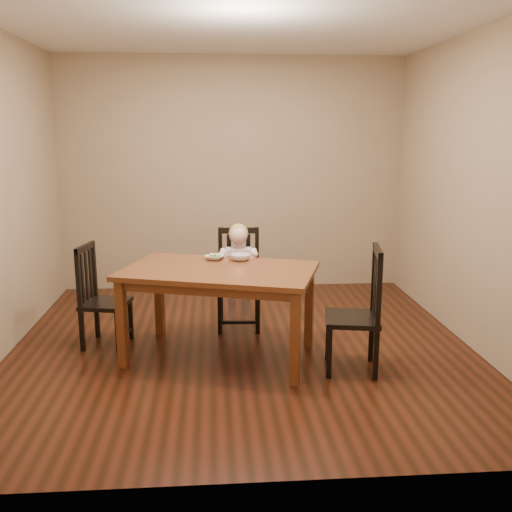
{
  "coord_description": "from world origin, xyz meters",
  "views": [
    {
      "loc": [
        -0.24,
        -4.74,
        1.86
      ],
      "look_at": [
        0.14,
        0.25,
        0.76
      ],
      "focal_mm": 40.0,
      "sensor_mm": 36.0,
      "label": 1
    }
  ],
  "objects": [
    {
      "name": "toddler",
      "position": [
        -0.0,
        0.48,
        0.6
      ],
      "size": [
        0.34,
        0.42,
        0.55
      ],
      "primitive_type": null,
      "rotation": [
        0.0,
        0.0,
        3.09
      ],
      "color": "silver",
      "rests_on": "chair_child"
    },
    {
      "name": "room",
      "position": [
        0.0,
        0.0,
        1.35
      ],
      "size": [
        4.01,
        4.01,
        2.71
      ],
      "color": "#3E190D",
      "rests_on": "ground"
    },
    {
      "name": "bowl_veg",
      "position": [
        -0.01,
        0.06,
        0.79
      ],
      "size": [
        0.19,
        0.19,
        0.05
      ],
      "primitive_type": "imported",
      "rotation": [
        0.0,
        0.0,
        0.1
      ],
      "color": "silver",
      "rests_on": "dining_table"
    },
    {
      "name": "chair_left",
      "position": [
        -1.23,
        0.14,
        0.43
      ],
      "size": [
        0.44,
        0.45,
        0.9
      ],
      "rotation": [
        0.0,
        0.0,
        -1.76
      ],
      "color": "black",
      "rests_on": "room"
    },
    {
      "name": "fork",
      "position": [
        -0.28,
        0.09,
        0.81
      ],
      "size": [
        0.07,
        0.12,
        0.05
      ],
      "rotation": [
        0.0,
        0.0,
        0.46
      ],
      "color": "silver",
      "rests_on": "bowl_peas"
    },
    {
      "name": "chair_child",
      "position": [
        -0.0,
        0.53,
        0.46
      ],
      "size": [
        0.43,
        0.41,
        0.95
      ],
      "rotation": [
        0.0,
        0.0,
        3.09
      ],
      "color": "black",
      "rests_on": "room"
    },
    {
      "name": "chair_right",
      "position": [
        0.89,
        -0.57,
        0.48
      ],
      "size": [
        0.48,
        0.49,
        0.99
      ],
      "rotation": [
        0.0,
        0.0,
        1.39
      ],
      "color": "black",
      "rests_on": "room"
    },
    {
      "name": "dining_table",
      "position": [
        -0.19,
        -0.22,
        0.67
      ],
      "size": [
        1.73,
        1.33,
        0.76
      ],
      "rotation": [
        0.0,
        0.0,
        -0.3
      ],
      "color": "#552C13",
      "rests_on": "room"
    },
    {
      "name": "bowl_peas",
      "position": [
        -0.23,
        0.1,
        0.78
      ],
      "size": [
        0.21,
        0.21,
        0.04
      ],
      "primitive_type": "imported",
      "rotation": [
        0.0,
        0.0,
        -0.37
      ],
      "color": "silver",
      "rests_on": "dining_table"
    }
  ]
}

